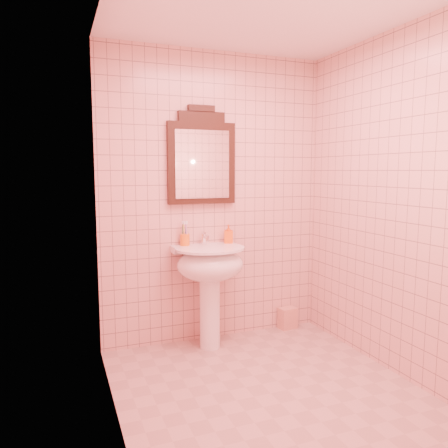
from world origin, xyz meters
name	(u,v)px	position (x,y,z in m)	size (l,w,h in m)	color
floor	(271,393)	(0.00, 0.00, 0.00)	(2.20, 2.20, 0.00)	tan
back_wall	(214,199)	(0.00, 1.10, 1.25)	(2.00, 0.02, 2.50)	#E1A79D
pedestal_sink	(210,271)	(-0.12, 0.87, 0.66)	(0.58, 0.58, 0.86)	white
faucet	(205,238)	(-0.12, 1.01, 0.92)	(0.04, 0.16, 0.11)	white
mirror	(202,159)	(-0.12, 1.07, 1.59)	(0.59, 0.06, 0.82)	black
toothbrush_cup	(185,239)	(-0.29, 1.03, 0.92)	(0.08, 0.08, 0.18)	orange
soap_dispenser	(228,234)	(0.10, 1.02, 0.94)	(0.07, 0.08, 0.16)	orange
towel	(287,318)	(0.72, 1.04, 0.10)	(0.16, 0.11, 0.20)	tan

